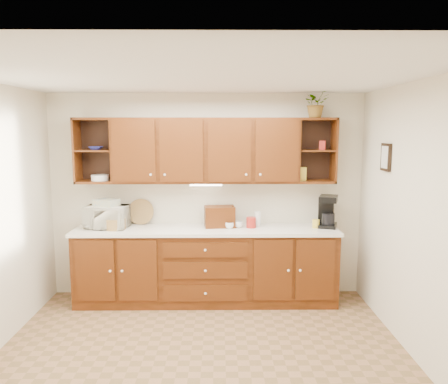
{
  "coord_description": "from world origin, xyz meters",
  "views": [
    {
      "loc": [
        0.17,
        -3.83,
        2.15
      ],
      "look_at": [
        0.22,
        1.15,
        1.43
      ],
      "focal_mm": 35.0,
      "sensor_mm": 36.0,
      "label": 1
    }
  ],
  "objects_px": {
    "potted_plant": "(316,103)",
    "coffee_maker": "(328,212)",
    "bread_box": "(220,217)",
    "microwave": "(107,217)"
  },
  "relations": [
    {
      "from": "bread_box",
      "to": "potted_plant",
      "type": "height_order",
      "value": "potted_plant"
    },
    {
      "from": "coffee_maker",
      "to": "potted_plant",
      "type": "distance_m",
      "value": 1.35
    },
    {
      "from": "microwave",
      "to": "bread_box",
      "type": "relative_size",
      "value": 1.35
    },
    {
      "from": "microwave",
      "to": "potted_plant",
      "type": "height_order",
      "value": "potted_plant"
    },
    {
      "from": "microwave",
      "to": "coffee_maker",
      "type": "distance_m",
      "value": 2.75
    },
    {
      "from": "microwave",
      "to": "bread_box",
      "type": "distance_m",
      "value": 1.4
    },
    {
      "from": "microwave",
      "to": "bread_box",
      "type": "height_order",
      "value": "microwave"
    },
    {
      "from": "microwave",
      "to": "coffee_maker",
      "type": "relative_size",
      "value": 1.27
    },
    {
      "from": "bread_box",
      "to": "microwave",
      "type": "bearing_deg",
      "value": 175.93
    },
    {
      "from": "potted_plant",
      "to": "coffee_maker",
      "type": "bearing_deg",
      "value": -0.21
    }
  ]
}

